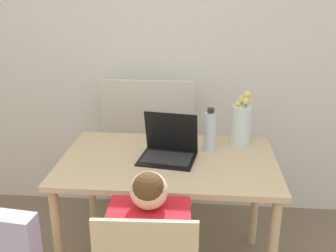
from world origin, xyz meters
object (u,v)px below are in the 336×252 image
(laptop, at_px, (169,147))
(water_bottle, at_px, (210,131))
(person_seated, at_px, (151,248))
(flower_vase, at_px, (241,123))

(laptop, height_order, water_bottle, water_bottle)
(person_seated, relative_size, laptop, 3.01)
(laptop, relative_size, water_bottle, 1.30)
(person_seated, height_order, laptop, laptop)
(flower_vase, relative_size, water_bottle, 1.30)
(water_bottle, bearing_deg, laptop, -154.29)
(laptop, bearing_deg, person_seated, -83.73)
(person_seated, xyz_separation_m, water_bottle, (0.25, 0.73, 0.27))
(person_seated, bearing_deg, laptop, -94.73)
(flower_vase, bearing_deg, water_bottle, -150.53)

